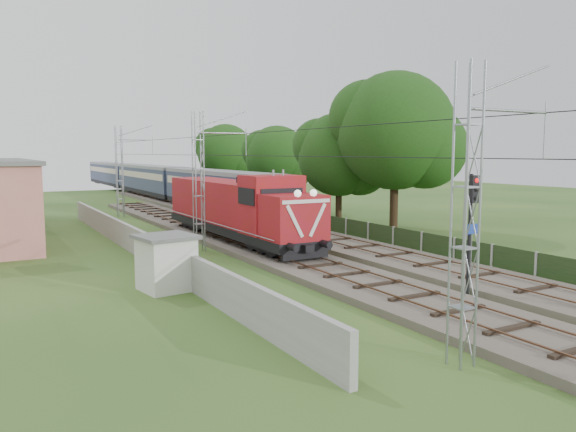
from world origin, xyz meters
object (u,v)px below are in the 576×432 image
locomotive (237,208)px  coach_rake (150,178)px  relay_hut (166,262)px  signal_post (472,213)px

locomotive → coach_rake: locomotive is taller
coach_rake → relay_hut: (-12.40, -47.44, -1.31)m
coach_rake → relay_hut: coach_rake is taller
signal_post → relay_hut: 12.44m
locomotive → signal_post: 16.71m
relay_hut → locomotive: bearing=52.0°
locomotive → relay_hut: size_ratio=6.73×
locomotive → relay_hut: bearing=-128.0°
locomotive → relay_hut: locomotive is taller
locomotive → relay_hut: 12.07m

